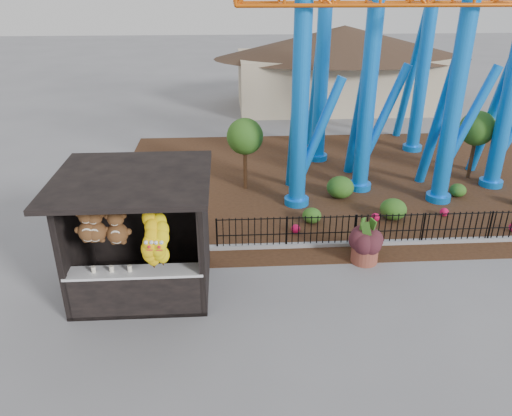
{
  "coord_description": "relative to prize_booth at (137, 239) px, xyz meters",
  "views": [
    {
      "loc": [
        -0.85,
        -9.56,
        7.19
      ],
      "look_at": [
        -0.17,
        1.5,
        2.0
      ],
      "focal_mm": 35.0,
      "sensor_mm": 36.0,
      "label": 1
    }
  ],
  "objects": [
    {
      "name": "potted_plant",
      "position": [
        6.0,
        1.8,
        -1.11
      ],
      "size": [
        0.87,
        0.78,
        0.86
      ],
      "primitive_type": "imported",
      "rotation": [
        0.0,
        0.0,
        -0.15
      ],
      "color": "#1A581A",
      "rests_on": "ground"
    },
    {
      "name": "picket_fence",
      "position": [
        7.91,
        2.1,
        -1.04
      ],
      "size": [
        12.2,
        0.06,
        1.0
      ],
      "primitive_type": null,
      "color": "black",
      "rests_on": "ground"
    },
    {
      "name": "mulch_bed",
      "position": [
        7.01,
        7.1,
        -1.54
      ],
      "size": [
        18.0,
        12.0,
        0.02
      ],
      "primitive_type": "cube",
      "color": "#331E11",
      "rests_on": "ground"
    },
    {
      "name": "ground",
      "position": [
        3.01,
        -0.9,
        -1.54
      ],
      "size": [
        120.0,
        120.0,
        0.0
      ],
      "primitive_type": "plane",
      "color": "slate",
      "rests_on": "ground"
    },
    {
      "name": "planter_foliage",
      "position": [
        5.86,
        1.21,
        -0.67
      ],
      "size": [
        0.7,
        0.7,
        0.64
      ],
      "primitive_type": "ellipsoid",
      "color": "#37161B",
      "rests_on": "terracotta_planter"
    },
    {
      "name": "terracotta_planter",
      "position": [
        5.86,
        1.21,
        -1.27
      ],
      "size": [
        0.96,
        0.96,
        0.55
      ],
      "primitive_type": "cylinder",
      "rotation": [
        0.0,
        0.0,
        -0.38
      ],
      "color": "brown",
      "rests_on": "ground"
    },
    {
      "name": "landscaping",
      "position": [
        7.19,
        4.65,
        -1.21
      ],
      "size": [
        8.36,
        3.52,
        0.77
      ],
      "color": "#2A5519",
      "rests_on": "mulch_bed"
    },
    {
      "name": "curb",
      "position": [
        7.01,
        2.1,
        -1.48
      ],
      "size": [
        18.0,
        0.18,
        0.12
      ],
      "primitive_type": "cube",
      "color": "gray",
      "rests_on": "ground"
    },
    {
      "name": "prize_booth",
      "position": [
        0.0,
        0.0,
        0.0
      ],
      "size": [
        3.5,
        3.4,
        3.12
      ],
      "color": "black",
      "rests_on": "ground"
    },
    {
      "name": "pavilion",
      "position": [
        9.01,
        19.1,
        1.52
      ],
      "size": [
        15.0,
        15.0,
        4.8
      ],
      "color": "#BFAD8C",
      "rests_on": "ground"
    }
  ]
}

